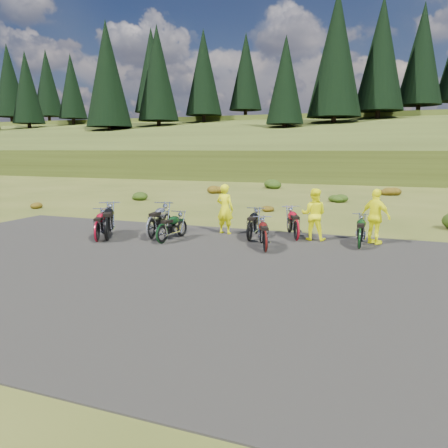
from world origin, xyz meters
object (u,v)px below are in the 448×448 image
at_px(motorcycle_3, 151,241).
at_px(person_middle, 225,210).
at_px(motorcycle_7, 359,250).
at_px(motorcycle_0, 107,242).

xyz_separation_m(motorcycle_3, person_middle, (1.97, 1.95, 0.92)).
height_order(motorcycle_3, person_middle, person_middle).
relative_size(motorcycle_7, person_middle, 1.04).
xyz_separation_m(motorcycle_3, motorcycle_7, (6.79, 1.04, 0.00)).
height_order(motorcycle_0, person_middle, person_middle).
relative_size(motorcycle_3, person_middle, 1.23).
bearing_deg(person_middle, motorcycle_3, 53.09).
xyz_separation_m(motorcycle_0, motorcycle_7, (8.09, 1.74, 0.00)).
bearing_deg(person_middle, motorcycle_0, 47.39).
bearing_deg(motorcycle_3, person_middle, -53.04).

